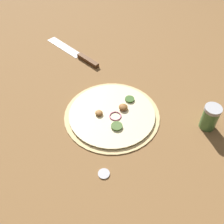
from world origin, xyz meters
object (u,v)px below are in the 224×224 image
(pizza, at_px, (112,114))
(knife, at_px, (80,56))
(spice_jar, at_px, (210,117))
(loose_cap, at_px, (104,173))

(pizza, height_order, knife, pizza)
(pizza, bearing_deg, spice_jar, -104.81)
(knife, relative_size, loose_cap, 7.80)
(pizza, distance_m, spice_jar, 0.32)
(pizza, relative_size, loose_cap, 9.62)
(pizza, relative_size, spice_jar, 3.72)
(spice_jar, bearing_deg, loose_cap, 111.91)
(knife, bearing_deg, pizza, 156.68)
(knife, height_order, spice_jar, spice_jar)
(knife, bearing_deg, spice_jar, -176.35)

